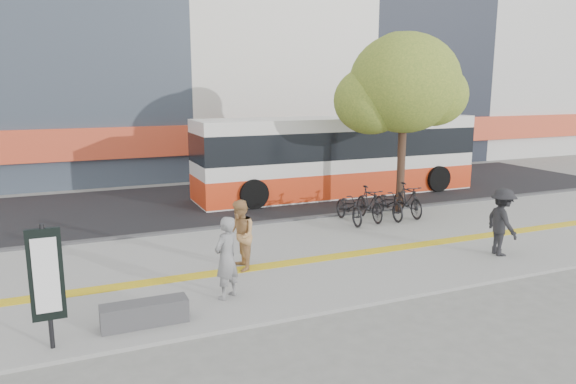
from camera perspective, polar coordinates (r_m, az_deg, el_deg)
name	(u,v)px	position (r m, az deg, el deg)	size (l,w,h in m)	color
ground	(254,287)	(12.37, -3.65, -10.08)	(120.00, 120.00, 0.00)	slate
sidewalk	(234,265)	(13.69, -5.77, -7.79)	(40.00, 7.00, 0.08)	gray
tactile_strip	(240,270)	(13.23, -5.12, -8.27)	(40.00, 0.45, 0.01)	gold
street	(175,206)	(20.72, -12.02, -1.43)	(40.00, 8.00, 0.06)	black
curb	(200,230)	(16.91, -9.35, -4.06)	(40.00, 0.25, 0.14)	#363639
bench	(145,313)	(10.61, -15.06, -12.41)	(1.60, 0.45, 0.45)	#363639
signboard	(46,277)	(9.89, -24.42, -8.24)	(0.55, 0.10, 2.20)	black
street_tree	(402,85)	(19.16, 12.07, 11.08)	(4.40, 3.80, 6.31)	#3C251B
bus	(338,158)	(22.26, 5.38, 3.63)	(11.94, 2.83, 3.18)	silver
bicycle_row	(378,204)	(18.16, 9.63, -1.24)	(3.06, 1.98, 1.13)	black
seated_woman	(226,258)	(11.32, -6.61, -7.00)	(0.65, 0.42, 1.77)	black
pedestrian_tan	(240,235)	(12.99, -5.14, -4.65)	(0.84, 0.66, 1.73)	#B3834F
pedestrian_dark	(502,222)	(15.15, 21.89, -2.97)	(1.17, 0.67, 1.80)	black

